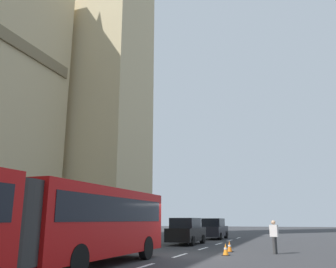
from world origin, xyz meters
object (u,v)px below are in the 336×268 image
sedan_lead (186,231)px  traffic_cone_west (226,250)px  pedestrian_near_cones (274,236)px  sedan_trailing (214,229)px  traffic_cone_middle (230,247)px

sedan_lead → traffic_cone_west: (-6.90, -4.14, -0.63)m
traffic_cone_west → pedestrian_near_cones: pedestrian_near_cones is taller
sedan_trailing → pedestrian_near_cones: sedan_trailing is taller
traffic_cone_middle → pedestrian_near_cones: pedestrian_near_cones is taller
sedan_lead → traffic_cone_west: size_ratio=7.59×
sedan_trailing → pedestrian_near_cones: size_ratio=2.60×
traffic_cone_middle → pedestrian_near_cones: 2.54m
traffic_cone_middle → pedestrian_near_cones: bearing=-98.2°
sedan_trailing → traffic_cone_middle: 13.16m
sedan_trailing → traffic_cone_west: 15.12m
traffic_cone_west → pedestrian_near_cones: (1.64, -2.26, 0.63)m
traffic_cone_west → traffic_cone_middle: bearing=4.8°
traffic_cone_middle → pedestrian_near_cones: size_ratio=0.34×
sedan_lead → traffic_cone_west: sedan_lead is taller
sedan_trailing → traffic_cone_west: bearing=-165.3°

